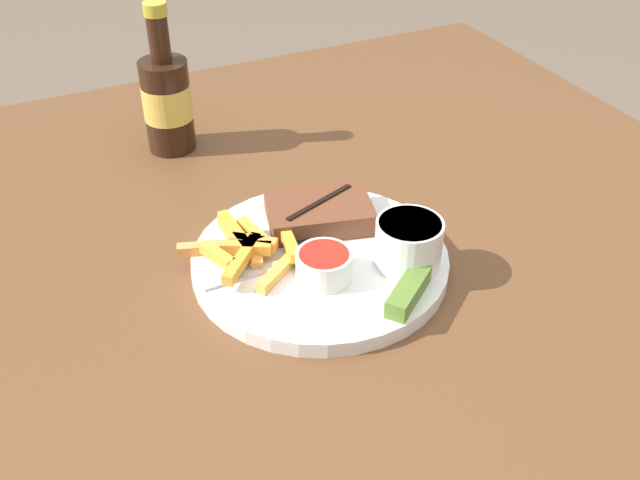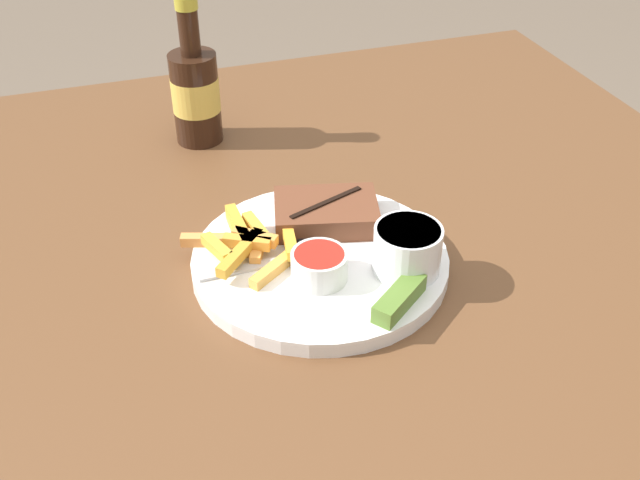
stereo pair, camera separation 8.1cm
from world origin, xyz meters
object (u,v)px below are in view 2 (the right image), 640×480
fork_utensil (255,267)px  beer_bottle (195,92)px  dipping_sauce_cup (319,265)px  knife_utensil (304,237)px  dinner_plate (320,261)px  steak_portion (326,213)px  pickle_spear (399,298)px  coleslaw_cup (407,247)px

fork_utensil → beer_bottle: (0.00, 0.34, 0.05)m
dipping_sauce_cup → fork_utensil: 0.07m
knife_utensil → beer_bottle: beer_bottle is taller
dinner_plate → beer_bottle: size_ratio=1.38×
steak_portion → pickle_spear: bearing=-82.2°
dinner_plate → coleslaw_cup: size_ratio=3.91×
pickle_spear → knife_utensil: size_ratio=0.44×
coleslaw_cup → pickle_spear: (-0.03, -0.05, -0.02)m
dinner_plate → beer_bottle: (-0.07, 0.34, 0.06)m
steak_portion → fork_utensil: size_ratio=1.01×
fork_utensil → pickle_spear: bearing=-41.5°
pickle_spear → knife_utensil: 0.15m
dinner_plate → dipping_sauce_cup: dipping_sauce_cup is taller
coleslaw_cup → knife_utensil: (-0.09, 0.09, -0.03)m
dipping_sauce_cup → fork_utensil: (-0.06, 0.04, -0.02)m
pickle_spear → steak_portion: bearing=97.8°
coleslaw_cup → fork_utensil: bearing=161.3°
pickle_spear → knife_utensil: bearing=112.2°
dipping_sauce_cup → fork_utensil: bearing=148.6°
beer_bottle → dinner_plate: bearing=-78.3°
steak_portion → beer_bottle: beer_bottle is taller
fork_utensil → knife_utensil: bearing=27.0°
steak_portion → fork_utensil: bearing=-149.9°
dipping_sauce_cup → beer_bottle: 0.38m
pickle_spear → fork_utensil: (-0.12, 0.10, -0.01)m
coleslaw_cup → beer_bottle: size_ratio=0.35×
knife_utensil → coleslaw_cup: bearing=-125.8°
pickle_spear → beer_bottle: size_ratio=0.35×
coleslaw_cup → knife_utensil: coleslaw_cup is taller
fork_utensil → coleslaw_cup: bearing=-19.7°
dinner_plate → dipping_sauce_cup: 0.05m
steak_portion → pickle_spear: (0.02, -0.16, -0.00)m
beer_bottle → steak_portion: bearing=-71.1°
dinner_plate → fork_utensil: (-0.07, -0.00, 0.01)m
coleslaw_cup → pickle_spear: coleslaw_cup is taller
coleslaw_cup → fork_utensil: 0.16m
dinner_plate → coleslaw_cup: coleslaw_cup is taller
steak_portion → dipping_sauce_cup: dipping_sauce_cup is taller
dipping_sauce_cup → pickle_spear: (0.06, -0.07, -0.01)m
coleslaw_cup → knife_utensil: 0.13m
dipping_sauce_cup → knife_utensil: size_ratio=0.36×
steak_portion → knife_utensil: size_ratio=0.82×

